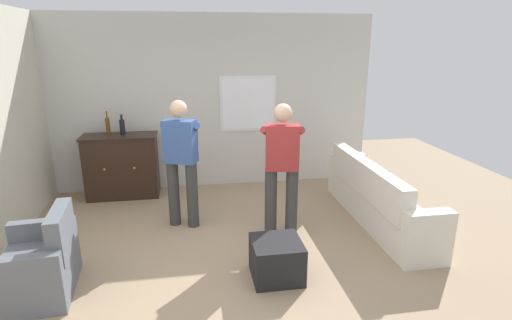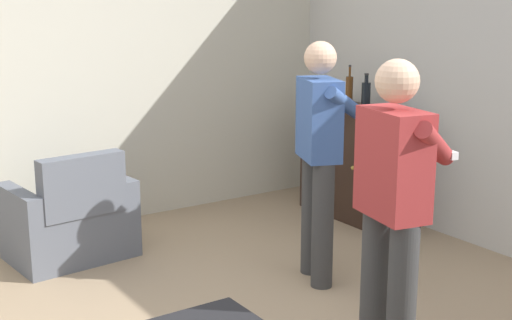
{
  "view_description": "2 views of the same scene",
  "coord_description": "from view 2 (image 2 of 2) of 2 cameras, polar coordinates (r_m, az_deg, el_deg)",
  "views": [
    {
      "loc": [
        -0.41,
        -3.9,
        2.38
      ],
      "look_at": [
        0.27,
        0.19,
        1.14
      ],
      "focal_mm": 28.0,
      "sensor_mm": 36.0,
      "label": 1
    },
    {
      "loc": [
        3.16,
        -1.91,
        1.99
      ],
      "look_at": [
        0.13,
        0.12,
        1.13
      ],
      "focal_mm": 50.0,
      "sensor_mm": 36.0,
      "label": 2
    }
  ],
  "objects": [
    {
      "name": "person_standing_right",
      "position": [
        3.7,
        10.95,
        -3.55
      ],
      "size": [
        0.55,
        0.51,
        1.68
      ],
      "color": "#383838",
      "rests_on": "ground"
    },
    {
      "name": "sideboard_cabinet",
      "position": [
        6.46,
        8.05,
        -0.23
      ],
      "size": [
        1.12,
        0.49,
        1.0
      ],
      "color": "black",
      "rests_on": "ground"
    },
    {
      "name": "wall_side_left",
      "position": [
        6.15,
        -15.69,
        7.26
      ],
      "size": [
        0.12,
        5.2,
        2.8
      ],
      "primitive_type": "cube",
      "color": "beige",
      "rests_on": "ground"
    },
    {
      "name": "armchair",
      "position": [
        5.61,
        -14.54,
        -4.84
      ],
      "size": [
        0.72,
        0.94,
        0.85
      ],
      "color": "slate",
      "rests_on": "ground"
    },
    {
      "name": "bottle_liquor_amber",
      "position": [
        6.46,
        7.47,
        5.54
      ],
      "size": [
        0.06,
        0.06,
        0.37
      ],
      "color": "#593314",
      "rests_on": "sideboard_cabinet"
    },
    {
      "name": "bottle_wine_green",
      "position": [
        6.32,
        8.79,
        5.18
      ],
      "size": [
        0.08,
        0.08,
        0.31
      ],
      "color": "black",
      "rests_on": "sideboard_cabinet"
    },
    {
      "name": "person_standing_left",
      "position": [
        4.89,
        5.15,
        0.76
      ],
      "size": [
        0.52,
        0.52,
        1.68
      ],
      "color": "#383838",
      "rests_on": "ground"
    }
  ]
}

